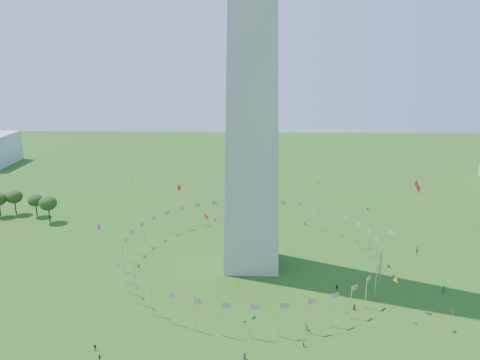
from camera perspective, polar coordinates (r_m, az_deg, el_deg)
flag_ring at (r=151.46m, az=1.37°, el=-8.67°), size 80.24×80.24×9.00m
crowd at (r=113.07m, az=7.95°, el=-20.22°), size 91.77×58.80×1.94m
kites_aloft at (r=118.19m, az=9.51°, el=-7.39°), size 109.48×72.05×41.83m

